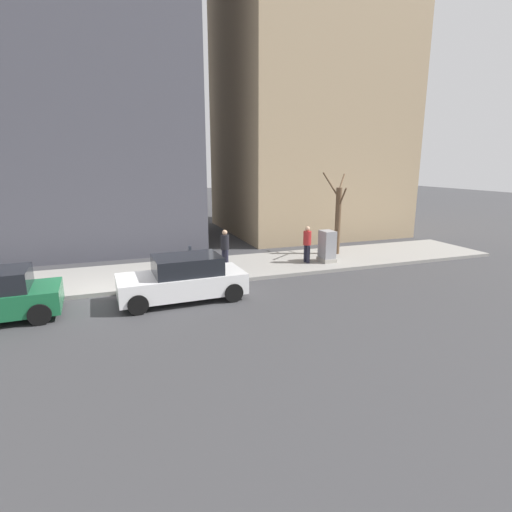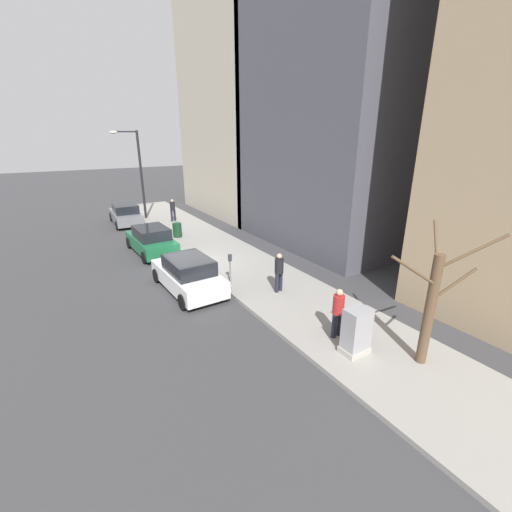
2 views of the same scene
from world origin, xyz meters
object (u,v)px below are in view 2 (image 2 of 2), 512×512
(office_tower_right, at_px, (267,48))
(pedestrian_far_corner, at_px, (173,209))
(parked_car_green, at_px, (151,240))
(utility_box, at_px, (356,332))
(trash_bin, at_px, (177,230))
(parking_meter, at_px, (230,266))
(bare_tree, at_px, (431,305))
(pedestrian_midblock, at_px, (279,270))
(parked_car_grey, at_px, (126,214))
(parked_car_white, at_px, (188,274))
(pedestrian_near_meter, at_px, (338,310))
(streetlamp, at_px, (137,168))

(office_tower_right, bearing_deg, pedestrian_far_corner, -172.27)
(parked_car_green, height_order, office_tower_right, office_tower_right)
(utility_box, relative_size, trash_bin, 1.59)
(utility_box, bearing_deg, office_tower_right, 64.09)
(parking_meter, distance_m, bare_tree, 8.10)
(parking_meter, xyz_separation_m, pedestrian_far_corner, (1.61, 12.56, 0.11))
(utility_box, relative_size, pedestrian_midblock, 0.86)
(parked_car_grey, height_order, trash_bin, parked_car_grey)
(parked_car_green, xyz_separation_m, pedestrian_far_corner, (3.30, 6.18, 0.35))
(parked_car_grey, height_order, utility_box, utility_box)
(parked_car_green, distance_m, parking_meter, 6.61)
(parked_car_grey, xyz_separation_m, bare_tree, (3.68, -21.82, 1.23))
(trash_bin, height_order, pedestrian_far_corner, pedestrian_far_corner)
(parked_car_white, height_order, pedestrian_far_corner, pedestrian_far_corner)
(pedestrian_far_corner, bearing_deg, bare_tree, 86.37)
(parked_car_white, bearing_deg, parking_meter, -20.65)
(parked_car_green, xyz_separation_m, utility_box, (2.54, -12.82, 0.11))
(parked_car_grey, height_order, parking_meter, parked_car_grey)
(pedestrian_midblock, bearing_deg, parking_meter, 111.60)
(parking_meter, height_order, pedestrian_near_meter, pedestrian_near_meter)
(utility_box, xyz_separation_m, trash_bin, (-0.40, 14.71, -0.25))
(parked_car_green, bearing_deg, pedestrian_near_meter, -79.42)
(parked_car_green, height_order, pedestrian_near_meter, pedestrian_near_meter)
(parked_car_white, relative_size, pedestrian_midblock, 2.57)
(parking_meter, bearing_deg, pedestrian_near_meter, -79.62)
(parked_car_white, height_order, bare_tree, bare_tree)
(office_tower_right, bearing_deg, bare_tree, -111.55)
(parked_car_green, bearing_deg, pedestrian_midblock, -71.76)
(parking_meter, bearing_deg, office_tower_right, 52.27)
(trash_bin, bearing_deg, pedestrian_near_meter, -87.69)
(parked_car_green, relative_size, trash_bin, 4.74)
(parked_car_white, bearing_deg, pedestrian_near_meter, -68.05)
(pedestrian_midblock, bearing_deg, pedestrian_far_corner, 72.98)
(parking_meter, relative_size, pedestrian_near_meter, 0.81)
(parked_car_green, bearing_deg, parked_car_grey, 86.46)
(parked_car_white, bearing_deg, utility_box, -72.10)
(parking_meter, relative_size, utility_box, 0.94)
(pedestrian_far_corner, height_order, office_tower_right, office_tower_right)
(pedestrian_near_meter, bearing_deg, office_tower_right, -120.09)
(trash_bin, relative_size, pedestrian_far_corner, 0.54)
(parked_car_green, xyz_separation_m, pedestrian_midblock, (3.03, -8.14, 0.35))
(pedestrian_near_meter, relative_size, office_tower_right, 0.06)
(parking_meter, height_order, bare_tree, bare_tree)
(parked_car_white, xyz_separation_m, utility_box, (2.56, -7.00, 0.11))
(utility_box, height_order, office_tower_right, office_tower_right)
(office_tower_right, bearing_deg, utility_box, -115.91)
(bare_tree, bearing_deg, office_tower_right, 68.45)
(trash_bin, bearing_deg, streetlamp, 95.44)
(bare_tree, bearing_deg, streetlamp, 95.93)
(streetlamp, bearing_deg, parked_car_white, -96.21)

